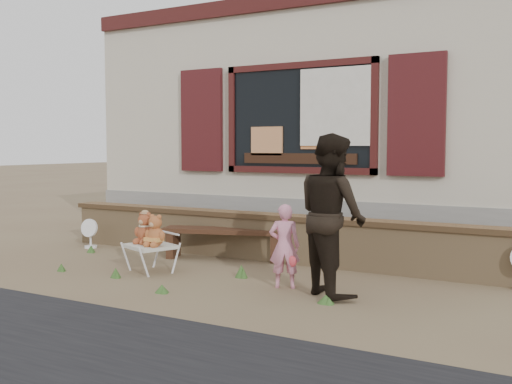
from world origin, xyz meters
The scene contains 11 objects.
ground centered at (0.00, 0.00, 0.00)m, with size 80.00×80.00×0.00m, color brown.
shopfront centered at (0.00, 4.49, 2.00)m, with size 8.04×5.13×4.00m.
brick_wall centered at (0.00, 1.00, 0.34)m, with size 7.10×0.36×0.67m.
bench centered at (-0.61, 0.74, 0.33)m, with size 1.78×0.86×0.45m.
folding_chair centered at (-0.96, -0.45, 0.32)m, with size 0.73×0.70×0.36m.
teddy_bear_left centered at (-1.09, -0.40, 0.57)m, with size 0.31×0.26×0.42m, color brown, non-canonical shape.
teddy_bear_right centered at (-0.83, -0.51, 0.56)m, with size 0.30×0.26×0.41m, color brown, non-canonical shape.
child centered at (0.92, -0.38, 0.48)m, with size 0.35×0.23×0.97m, color pink.
adult centered at (1.51, -0.42, 0.88)m, with size 0.85×0.66×1.76m, color black.
fan_left centered at (-2.98, 0.52, 0.24)m, with size 0.30×0.20×0.47m.
grass_tufts centered at (-0.36, -0.59, 0.06)m, with size 4.44×1.62×0.16m.
Camera 1 is at (3.94, -6.43, 1.61)m, focal length 42.00 mm.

